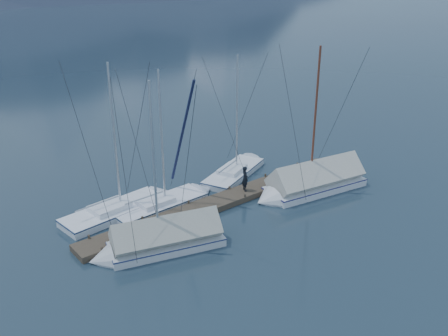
{
  "coord_description": "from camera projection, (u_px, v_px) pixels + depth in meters",
  "views": [
    {
      "loc": [
        -15.68,
        -17.06,
        12.38
      ],
      "look_at": [
        0.0,
        2.0,
        2.2
      ],
      "focal_mm": 38.0,
      "sensor_mm": 36.0,
      "label": 1
    }
  ],
  "objects": [
    {
      "name": "dock",
      "position": [
        224.0,
        201.0,
        27.5
      ],
      "size": [
        18.0,
        1.5,
        0.54
      ],
      "color": "#382D23",
      "rests_on": "ground"
    },
    {
      "name": "sailboat_open_left",
      "position": [
        128.0,
        207.0,
        26.72
      ],
      "size": [
        7.08,
        2.96,
        9.16
      ],
      "color": "white",
      "rests_on": "ground"
    },
    {
      "name": "ground",
      "position": [
        247.0,
        216.0,
        26.11
      ],
      "size": [
        1000.0,
        1000.0,
        0.0
      ],
      "primitive_type": "plane",
      "color": "#152330",
      "rests_on": "ground"
    },
    {
      "name": "sailboat_open_right",
      "position": [
        239.0,
        169.0,
        31.87
      ],
      "size": [
        6.73,
        4.22,
        8.63
      ],
      "color": "white",
      "rests_on": "ground"
    },
    {
      "name": "mooring_posts",
      "position": [
        217.0,
        200.0,
        27.11
      ],
      "size": [
        15.12,
        1.52,
        0.35
      ],
      "color": "#382D23",
      "rests_on": "ground"
    },
    {
      "name": "sailboat_covered_far",
      "position": [
        156.0,
        242.0,
        22.67
      ],
      "size": [
        6.74,
        3.7,
        9.06
      ],
      "color": "silver",
      "rests_on": "ground"
    },
    {
      "name": "sailboat_covered_near",
      "position": [
        308.0,
        184.0,
        28.78
      ],
      "size": [
        7.74,
        3.6,
        9.7
      ],
      "color": "silver",
      "rests_on": "ground"
    },
    {
      "name": "sailboat_open_mid",
      "position": [
        172.0,
        202.0,
        27.36
      ],
      "size": [
        6.58,
        2.8,
        8.62
      ],
      "color": "white",
      "rests_on": "ground"
    },
    {
      "name": "person",
      "position": [
        245.0,
        179.0,
        28.04
      ],
      "size": [
        0.54,
        0.65,
        1.54
      ],
      "primitive_type": "imported",
      "rotation": [
        0.0,
        0.0,
        1.22
      ],
      "color": "black",
      "rests_on": "dock"
    }
  ]
}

